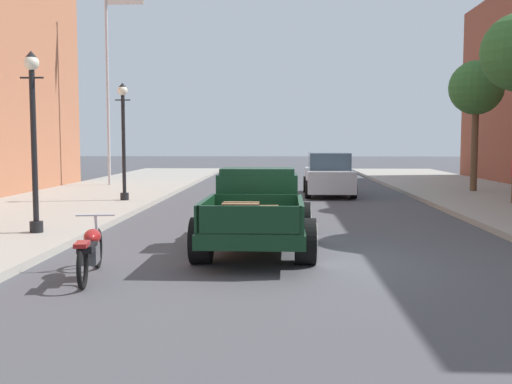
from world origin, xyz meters
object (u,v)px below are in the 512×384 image
at_px(street_lamp_near, 33,128).
at_px(street_tree_third, 476,89).
at_px(car_background_silver, 329,176).
at_px(hotrod_truck_dark_green, 258,210).
at_px(flagpole, 112,57).
at_px(street_lamp_far, 123,132).
at_px(motorcycle_parked, 90,250).

bearing_deg(street_lamp_near, street_tree_third, 41.46).
distance_m(car_background_silver, street_lamp_near, 12.93).
relative_size(hotrod_truck_dark_green, flagpole, 0.54).
height_order(hotrod_truck_dark_green, street_lamp_near, street_lamp_near).
bearing_deg(street_lamp_near, street_lamp_far, 89.54).
bearing_deg(street_lamp_far, street_lamp_near, -90.46).
bearing_deg(street_tree_third, flagpole, 170.27).
relative_size(motorcycle_parked, street_tree_third, 0.42).
xyz_separation_m(car_background_silver, street_tree_third, (5.70, 0.58, 3.34)).
xyz_separation_m(street_lamp_far, street_tree_third, (12.72, 4.22, 1.72)).
xyz_separation_m(car_background_silver, street_lamp_near, (-7.07, -10.71, 1.62)).
height_order(motorcycle_parked, street_lamp_near, street_lamp_near).
height_order(motorcycle_parked, street_tree_third, street_tree_third).
xyz_separation_m(flagpole, street_tree_third, (14.95, -2.57, -1.66)).
xyz_separation_m(motorcycle_parked, flagpole, (-4.50, 17.42, 5.33)).
relative_size(street_lamp_near, street_tree_third, 0.76).
bearing_deg(street_tree_third, street_lamp_far, -161.63).
relative_size(street_lamp_near, street_lamp_far, 1.00).
relative_size(hotrod_truck_dark_green, street_tree_third, 0.98).
bearing_deg(street_tree_third, car_background_silver, -174.19).
height_order(hotrod_truck_dark_green, motorcycle_parked, hotrod_truck_dark_green).
height_order(motorcycle_parked, flagpole, flagpole).
bearing_deg(street_lamp_near, motorcycle_parked, -56.90).
height_order(car_background_silver, street_lamp_near, street_lamp_near).
relative_size(flagpole, street_tree_third, 1.81).
bearing_deg(motorcycle_parked, street_tree_third, 54.88).
height_order(car_background_silver, street_lamp_far, street_lamp_far).
xyz_separation_m(street_lamp_far, flagpole, (-2.23, 6.79, 3.39)).
bearing_deg(car_background_silver, motorcycle_parked, -108.39).
height_order(street_lamp_near, flagpole, flagpole).
bearing_deg(street_lamp_near, car_background_silver, 56.55).
xyz_separation_m(motorcycle_parked, street_lamp_near, (-2.33, 3.57, 1.94)).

